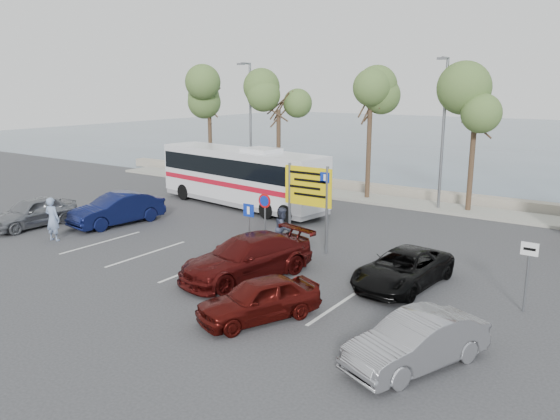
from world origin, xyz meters
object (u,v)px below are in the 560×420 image
Objects in this scene: street_lamp_right at (443,126)px; car_blue at (117,209)px; car_maroon at (247,257)px; direction_sign at (308,193)px; car_red at (259,299)px; suv_black at (403,269)px; car_silver_b at (416,341)px; coach_bus_left at (241,179)px; car_silver_a at (32,212)px; pedestrian_near at (53,219)px; street_lamp_left at (250,118)px; pedestrian_far at (283,228)px.

car_blue is at bearing -134.95° from street_lamp_right.
direction_sign is at bearing 104.49° from car_maroon.
car_red is (2.50, -2.62, -0.12)m from car_maroon.
car_silver_b is (2.40, -5.00, 0.03)m from suv_black.
coach_bus_left is 15.37m from car_red.
car_silver_b is (20.30, -2.35, -0.08)m from car_silver_a.
car_red is at bearing -110.35° from suv_black.
suv_black is (4.90, 2.38, -0.13)m from car_maroon.
car_blue is (3.00, 2.65, 0.04)m from car_silver_a.
suv_black is 15.31m from pedestrian_near.
pedestrian_near is at bearing -152.55° from direction_sign.
pedestrian_near is at bearing -159.08° from car_maroon.
car_blue is 0.90× the size of car_maroon.
car_red is (12.50, -5.00, -0.13)m from car_blue.
car_silver_a is at bearing -97.76° from street_lamp_left.
street_lamp_right is 0.71× the size of coach_bus_left.
car_silver_a is at bearing -130.88° from car_blue.
direction_sign is (11.00, -10.32, -2.17)m from street_lamp_left.
coach_bus_left is at bearing 144.28° from car_maroon.
car_silver_b is at bearing -145.35° from pedestrian_far.
street_lamp_right is 21.34m from car_silver_a.
direction_sign is 0.97× the size of car_red.
car_red is at bearing -69.56° from direction_sign.
car_red is at bearing -157.24° from car_silver_b.
car_red is at bearing -169.07° from pedestrian_far.
street_lamp_right is at bearing 79.06° from direction_sign.
coach_bus_left is at bearing -150.47° from street_lamp_right.
coach_bus_left is 10.83m from car_silver_a.
pedestrian_near is at bearing -16.34° from car_silver_a.
suv_black is (2.90, -12.02, -3.98)m from street_lamp_right.
car_silver_b is 2.22× the size of pedestrian_far.
suv_black is at bearing -28.16° from coach_bus_left.
direction_sign is at bearing 166.17° from suv_black.
street_lamp_right reaches higher than car_red.
street_lamp_right is 18.26m from car_silver_b.
suv_black is (2.40, 5.00, -0.02)m from car_red.
street_lamp_right is at bearing 29.53° from coach_bus_left.
pedestrian_far is (10.00, -10.68, -3.72)m from street_lamp_left.
car_red is at bearing -9.17° from car_silver_a.
car_maroon is 1.39× the size of car_red.
street_lamp_right is 1.72× the size of car_blue.
coach_bus_left is at bearing 32.85° from pedestrian_far.
street_lamp_left reaches higher than car_red.
street_lamp_left reaches higher than pedestrian_near.
car_blue is 1.05× the size of suv_black.
street_lamp_right reaches higher than car_blue.
street_lamp_left is at bearing 152.97° from car_red.
pedestrian_near reaches higher than car_maroon.
car_blue is (1.00, -12.02, -3.83)m from street_lamp_left.
street_lamp_left and street_lamp_right have the same top height.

